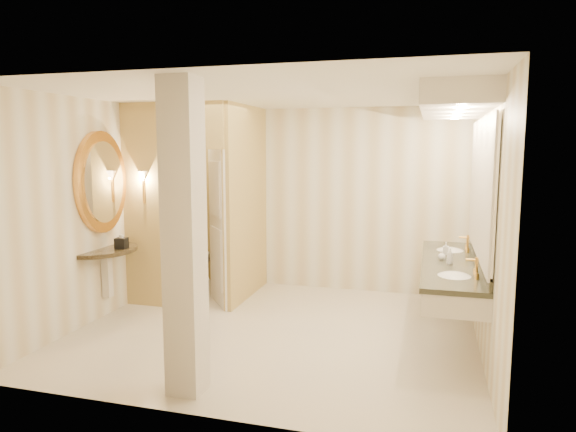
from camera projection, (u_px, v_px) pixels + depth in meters
name	position (u px, v px, depth m)	size (l,w,h in m)	color
floor	(275.00, 331.00, 5.99)	(4.50, 4.50, 0.00)	beige
ceiling	(274.00, 95.00, 5.63)	(4.50, 4.50, 0.00)	white
wall_back	(313.00, 199.00, 7.72)	(4.50, 0.02, 2.70)	silver
wall_front	(197.00, 250.00, 3.90)	(4.50, 0.02, 2.70)	silver
wall_left	(103.00, 210.00, 6.41)	(0.02, 4.00, 2.70)	silver
wall_right	(486.00, 224.00, 5.21)	(0.02, 4.00, 2.70)	silver
toilet_closet	(216.00, 202.00, 7.03)	(1.50, 1.55, 2.70)	#D1BD6D
wall_sconce	(143.00, 178.00, 6.68)	(0.14, 0.14, 0.42)	gold
vanity	(458.00, 193.00, 5.55)	(0.75, 2.62, 2.09)	beige
console_shelf	(103.00, 211.00, 6.35)	(0.96, 0.96, 1.93)	black
pillar	(184.00, 239.00, 4.33)	(0.29, 0.29, 2.70)	beige
tissue_box	(122.00, 243.00, 6.38)	(0.13, 0.13, 0.13)	black
toilet	(192.00, 258.00, 8.12)	(0.44, 0.77, 0.79)	white
soap_bottle_a	(446.00, 248.00, 6.01)	(0.07, 0.07, 0.15)	beige
soap_bottle_b	(442.00, 255.00, 5.73)	(0.08, 0.08, 0.11)	silver
soap_bottle_c	(450.00, 256.00, 5.51)	(0.07, 0.07, 0.18)	#C6B28C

